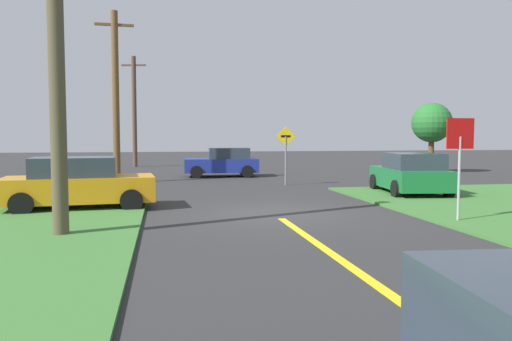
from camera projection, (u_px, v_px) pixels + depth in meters
name	position (u px, v px, depth m)	size (l,w,h in m)	color
ground_plane	(274.00, 213.00, 14.50)	(120.00, 120.00, 0.00)	#2E2E2E
lane_stripe_center	(403.00, 303.00, 6.66)	(0.20, 14.00, 0.01)	yellow
stop_sign	(460.00, 149.00, 12.75)	(0.79, 0.08, 2.73)	#9EA0A8
car_approaching_junction	(223.00, 162.00, 27.74)	(4.15, 2.24, 1.62)	navy
parked_car_near_building	(78.00, 183.00, 15.22)	(4.61, 2.41, 1.62)	orange
car_on_crossroad	(410.00, 174.00, 19.13)	(2.61, 4.29, 1.62)	#196B33
utility_pole_near	(56.00, 37.00, 10.76)	(1.79, 0.48, 8.66)	brown
utility_pole_mid	(116.00, 96.00, 23.61)	(1.80, 0.33, 8.19)	brown
utility_pole_far	(134.00, 111.00, 36.45)	(1.79, 0.49, 8.13)	brown
direction_sign	(286.00, 149.00, 22.70)	(0.91, 0.08, 2.72)	slate
oak_tree_left	(432.00, 123.00, 30.67)	(2.46, 2.46, 4.35)	brown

